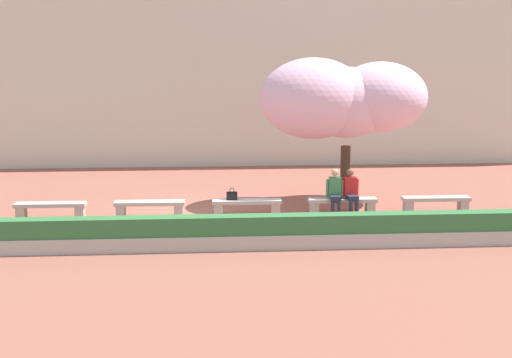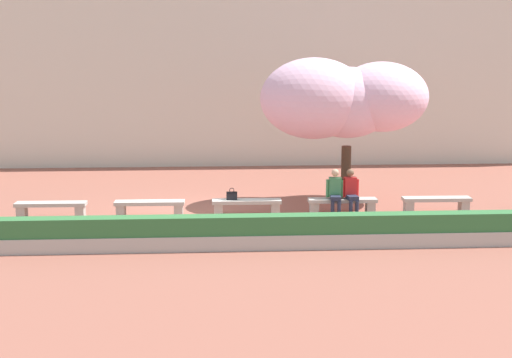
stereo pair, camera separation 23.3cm
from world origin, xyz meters
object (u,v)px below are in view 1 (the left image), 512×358
at_px(stone_bench_near_west, 50,208).
at_px(stone_bench_east_end, 342,203).
at_px(cherry_tree_main, 344,99).
at_px(person_seated_left, 335,190).
at_px(stone_bench_center, 150,206).
at_px(stone_bench_far_east, 436,202).
at_px(person_seated_right, 351,190).
at_px(stone_bench_near_east, 247,205).
at_px(handbag, 232,195).

distance_m(stone_bench_near_west, stone_bench_east_end, 8.12).
bearing_deg(cherry_tree_main, stone_bench_east_end, -100.63).
xyz_separation_m(stone_bench_near_west, person_seated_left, (7.90, -0.05, 0.39)).
height_order(stone_bench_center, stone_bench_far_east, same).
bearing_deg(person_seated_left, stone_bench_east_end, 13.51).
relative_size(stone_bench_east_end, person_seated_left, 1.51).
bearing_deg(stone_bench_east_end, stone_bench_far_east, 0.00).
xyz_separation_m(stone_bench_far_east, person_seated_right, (-2.48, -0.05, 0.39)).
height_order(person_seated_left, person_seated_right, same).
distance_m(stone_bench_center, stone_bench_far_east, 8.12).
bearing_deg(stone_bench_near_west, person_seated_left, -0.39).
bearing_deg(stone_bench_near_east, stone_bench_center, 180.00).
xyz_separation_m(stone_bench_near_west, handbag, (5.00, 0.03, 0.27)).
distance_m(stone_bench_center, person_seated_right, 5.65).
bearing_deg(cherry_tree_main, person_seated_left, -107.67).
distance_m(stone_bench_near_east, person_seated_left, 2.52).
xyz_separation_m(stone_bench_east_end, person_seated_right, (0.22, -0.05, 0.39)).
xyz_separation_m(stone_bench_near_west, stone_bench_near_east, (5.41, 0.00, 0.00)).
height_order(stone_bench_east_end, person_seated_right, person_seated_right).
relative_size(person_seated_left, cherry_tree_main, 0.26).
bearing_deg(stone_bench_center, cherry_tree_main, 15.34).
distance_m(stone_bench_far_east, handbag, 5.84).
bearing_deg(cherry_tree_main, person_seated_right, -92.48).
height_order(stone_bench_near_west, stone_bench_near_east, same).
bearing_deg(stone_bench_far_east, handbag, 179.72).
xyz_separation_m(stone_bench_center, stone_bench_east_end, (5.41, 0.00, 0.00)).
bearing_deg(stone_bench_far_east, cherry_tree_main, 147.03).
xyz_separation_m(stone_bench_near_west, stone_bench_east_end, (8.12, 0.00, 0.00)).
distance_m(stone_bench_near_east, stone_bench_east_end, 2.71).
bearing_deg(person_seated_left, stone_bench_near_west, 179.61).
bearing_deg(person_seated_left, stone_bench_near_east, 178.77).
height_order(person_seated_right, handbag, person_seated_right).
relative_size(stone_bench_near_west, person_seated_left, 1.51).
xyz_separation_m(person_seated_left, cherry_tree_main, (0.52, 1.62, 2.43)).
relative_size(stone_bench_near_east, person_seated_right, 1.51).
bearing_deg(stone_bench_east_end, stone_bench_near_east, 180.00).
relative_size(stone_bench_center, stone_bench_east_end, 1.00).
relative_size(person_seated_left, handbag, 3.81).
bearing_deg(stone_bench_near_east, stone_bench_far_east, 0.00).
xyz_separation_m(stone_bench_far_east, person_seated_left, (-2.93, -0.05, 0.39)).
height_order(stone_bench_near_west, person_seated_right, person_seated_right).
distance_m(stone_bench_near_east, stone_bench_far_east, 5.41).
distance_m(stone_bench_near_west, stone_bench_near_east, 5.41).
distance_m(person_seated_right, cherry_tree_main, 2.92).
distance_m(stone_bench_east_end, person_seated_right, 0.45).
relative_size(stone_bench_center, person_seated_right, 1.51).
bearing_deg(stone_bench_near_east, handbag, 176.05).
height_order(stone_bench_near_west, handbag, handbag).
bearing_deg(person_seated_right, cherry_tree_main, 87.52).
bearing_deg(stone_bench_far_east, stone_bench_center, 180.00).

